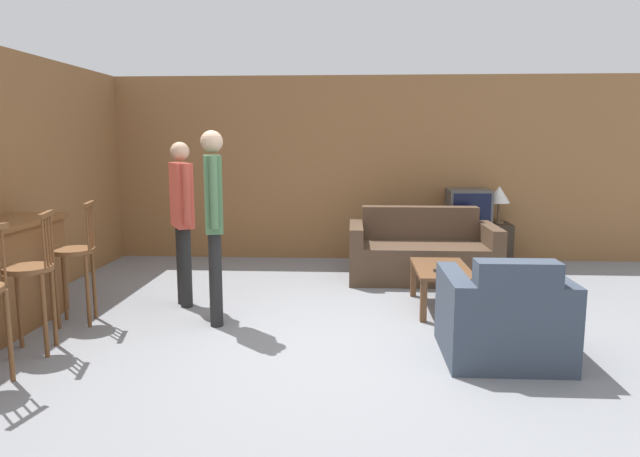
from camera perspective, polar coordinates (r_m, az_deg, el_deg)
ground_plane at (r=4.93m, az=0.93°, el=-11.35°), size 24.00×24.00×0.00m
wall_back at (r=8.20m, az=1.96°, el=6.00°), size 9.40×0.08×2.60m
wall_left at (r=6.84m, az=-26.97°, el=4.51°), size 0.08×8.57×2.60m
bar_chair_mid at (r=5.10m, az=-26.93°, el=-4.60°), size 0.46×0.46×1.14m
bar_chair_far at (r=5.73m, az=-23.23°, el=-2.96°), size 0.45×0.45×1.14m
couch_far at (r=7.17m, az=10.13°, el=-2.51°), size 1.79×0.95×0.86m
armchair_near at (r=4.73m, az=17.85°, el=-8.65°), size 0.91×0.90×0.84m
coffee_table at (r=5.92m, az=12.05°, el=-4.44°), size 0.54×0.98×0.43m
tv_unit at (r=8.16m, az=14.48°, el=-1.45°), size 1.16×0.47×0.57m
tv at (r=8.09m, az=14.62°, el=2.17°), size 0.57×0.51×0.46m
book_on_table at (r=5.68m, az=12.27°, el=-4.18°), size 0.19×0.17×0.03m
table_lamp at (r=8.16m, az=17.48°, el=3.17°), size 0.30×0.30×0.51m
person_by_window at (r=5.97m, az=-13.63°, el=1.47°), size 0.33×0.46×1.68m
person_by_counter at (r=5.27m, az=-10.59°, el=1.42°), size 0.25×0.48×1.79m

